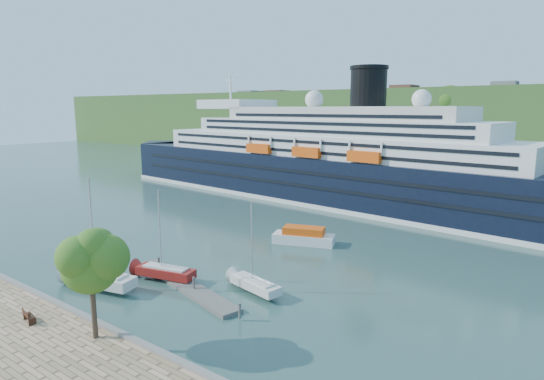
# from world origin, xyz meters

# --- Properties ---
(ground) EXTENTS (400.00, 400.00, 0.00)m
(ground) POSITION_xyz_m (0.00, 0.00, 0.00)
(ground) COLOR #2B4D47
(ground) RESTS_ON ground
(far_hillside) EXTENTS (400.00, 50.00, 24.00)m
(far_hillside) POSITION_xyz_m (0.00, 145.00, 12.00)
(far_hillside) COLOR #2F4E1F
(far_hillside) RESTS_ON ground
(quay_coping) EXTENTS (220.00, 0.50, 0.30)m
(quay_coping) POSITION_xyz_m (0.00, -0.20, 1.15)
(quay_coping) COLOR slate
(quay_coping) RESTS_ON promenade
(cruise_ship) EXTENTS (112.66, 26.50, 25.07)m
(cruise_ship) POSITION_xyz_m (-8.78, 57.78, 12.53)
(cruise_ship) COLOR black
(cruise_ship) RESTS_ON ground
(park_bench) EXTENTS (1.80, 1.00, 1.09)m
(park_bench) POSITION_xyz_m (2.23, -3.17, 1.55)
(park_bench) COLOR #4E2816
(park_bench) RESTS_ON promenade
(promenade_tree) EXTENTS (5.52, 5.52, 9.15)m
(promenade_tree) POSITION_xyz_m (8.72, -1.50, 5.57)
(promenade_tree) COLOR #2C6119
(promenade_tree) RESTS_ON promenade
(floating_pontoon) EXTENTS (17.46, 6.41, 0.39)m
(floating_pontoon) POSITION_xyz_m (4.81, 10.86, 0.19)
(floating_pontoon) COLOR slate
(floating_pontoon) RESTS_ON ground
(sailboat_white_near) EXTENTS (8.57, 4.19, 10.66)m
(sailboat_white_near) POSITION_xyz_m (-1.15, 5.29, 5.33)
(sailboat_white_near) COLOR silver
(sailboat_white_near) RESTS_ON ground
(sailboat_red) EXTENTS (7.33, 3.60, 9.13)m
(sailboat_red) POSITION_xyz_m (2.10, 10.78, 4.56)
(sailboat_red) COLOR maroon
(sailboat_red) RESTS_ON ground
(sailboat_white_far) EXTENTS (6.80, 3.13, 8.49)m
(sailboat_white_far) POSITION_xyz_m (11.61, 13.78, 4.24)
(sailboat_white_far) COLOR silver
(sailboat_white_far) RESTS_ON ground
(tender_launch) EXTENTS (8.63, 5.38, 2.26)m
(tender_launch) POSITION_xyz_m (6.54, 30.48, 1.13)
(tender_launch) COLOR #EB4F0D
(tender_launch) RESTS_ON ground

